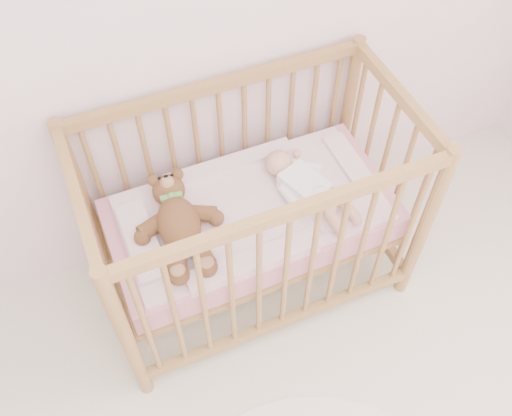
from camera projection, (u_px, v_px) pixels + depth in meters
name	position (u px, v px, depth m)	size (l,w,h in m)	color
wall_back	(154.00, 3.00, 1.98)	(4.00, 0.02, 2.70)	white
crib	(252.00, 216.00, 2.48)	(1.36, 0.76, 1.00)	#AE8A49
mattress	(252.00, 218.00, 2.49)	(1.22, 0.62, 0.13)	pink
blanket	(251.00, 208.00, 2.43)	(1.10, 0.58, 0.06)	#F4A8BF
baby	(305.00, 183.00, 2.41)	(0.26, 0.54, 0.13)	white
teddy_bear	(179.00, 224.00, 2.27)	(0.39, 0.55, 0.15)	brown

